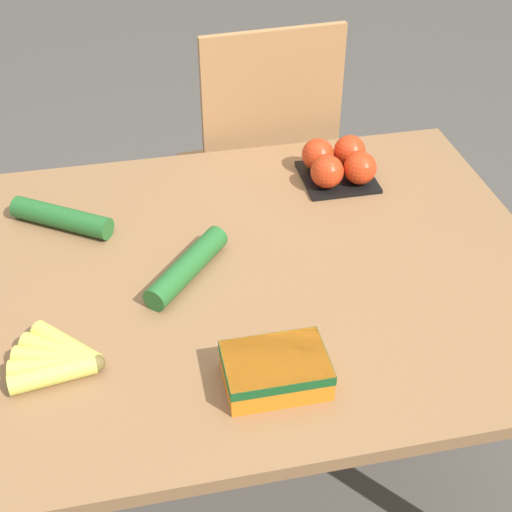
{
  "coord_description": "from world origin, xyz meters",
  "views": [
    {
      "loc": [
        -0.24,
        -1.13,
        1.67
      ],
      "look_at": [
        0.0,
        0.0,
        0.76
      ],
      "focal_mm": 50.0,
      "sensor_mm": 36.0,
      "label": 1
    }
  ],
  "objects_px": {
    "cucumber_far": "(61,218)",
    "carrot_bag": "(276,368)",
    "tomato_pack": "(338,163)",
    "chair": "(260,175)",
    "cucumber_near": "(187,266)",
    "banana_bunch": "(59,360)"
  },
  "relations": [
    {
      "from": "carrot_bag",
      "to": "cucumber_far",
      "type": "xyz_separation_m",
      "value": [
        -0.36,
        0.55,
        -0.01
      ]
    },
    {
      "from": "chair",
      "to": "banana_bunch",
      "type": "height_order",
      "value": "chair"
    },
    {
      "from": "banana_bunch",
      "to": "carrot_bag",
      "type": "distance_m",
      "value": 0.38
    },
    {
      "from": "carrot_bag",
      "to": "chair",
      "type": "bearing_deg",
      "value": 79.34
    },
    {
      "from": "carrot_bag",
      "to": "banana_bunch",
      "type": "bearing_deg",
      "value": 162.98
    },
    {
      "from": "carrot_bag",
      "to": "cucumber_far",
      "type": "bearing_deg",
      "value": 123.61
    },
    {
      "from": "banana_bunch",
      "to": "cucumber_near",
      "type": "xyz_separation_m",
      "value": [
        0.26,
        0.21,
        0.01
      ]
    },
    {
      "from": "tomato_pack",
      "to": "cucumber_far",
      "type": "bearing_deg",
      "value": -174.13
    },
    {
      "from": "tomato_pack",
      "to": "cucumber_far",
      "type": "xyz_separation_m",
      "value": [
        -0.66,
        -0.07,
        -0.02
      ]
    },
    {
      "from": "carrot_bag",
      "to": "cucumber_near",
      "type": "relative_size",
      "value": 0.83
    },
    {
      "from": "chair",
      "to": "tomato_pack",
      "type": "relative_size",
      "value": 5.84
    },
    {
      "from": "cucumber_far",
      "to": "chair",
      "type": "bearing_deg",
      "value": 39.26
    },
    {
      "from": "banana_bunch",
      "to": "carrot_bag",
      "type": "relative_size",
      "value": 0.94
    },
    {
      "from": "tomato_pack",
      "to": "cucumber_near",
      "type": "bearing_deg",
      "value": -144.3
    },
    {
      "from": "banana_bunch",
      "to": "cucumber_far",
      "type": "height_order",
      "value": "cucumber_far"
    },
    {
      "from": "chair",
      "to": "cucumber_far",
      "type": "distance_m",
      "value": 0.75
    },
    {
      "from": "banana_bunch",
      "to": "chair",
      "type": "bearing_deg",
      "value": 57.92
    },
    {
      "from": "cucumber_far",
      "to": "carrot_bag",
      "type": "bearing_deg",
      "value": -56.39
    },
    {
      "from": "tomato_pack",
      "to": "cucumber_far",
      "type": "distance_m",
      "value": 0.67
    },
    {
      "from": "chair",
      "to": "tomato_pack",
      "type": "height_order",
      "value": "chair"
    },
    {
      "from": "chair",
      "to": "tomato_pack",
      "type": "distance_m",
      "value": 0.47
    },
    {
      "from": "tomato_pack",
      "to": "cucumber_near",
      "type": "xyz_separation_m",
      "value": [
        -0.41,
        -0.3,
        -0.02
      ]
    }
  ]
}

